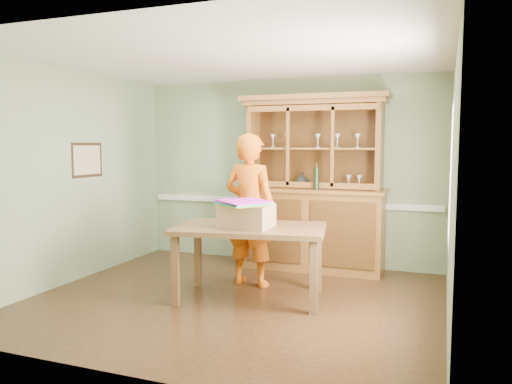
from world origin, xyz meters
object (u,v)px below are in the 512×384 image
at_px(china_hutch, 312,209).
at_px(person, 250,210).
at_px(dining_table, 250,235).
at_px(cardboard_box, 247,216).

xyz_separation_m(china_hutch, person, (-0.51, -1.08, 0.10)).
height_order(dining_table, person, person).
relative_size(china_hutch, cardboard_box, 4.45).
bearing_deg(person, cardboard_box, 115.29).
relative_size(cardboard_box, person, 0.29).
bearing_deg(cardboard_box, china_hutch, 79.27).
xyz_separation_m(china_hutch, dining_table, (-0.31, -1.60, -0.11)).
height_order(dining_table, cardboard_box, cardboard_box).
bearing_deg(china_hutch, person, -115.45).
distance_m(china_hutch, cardboard_box, 1.71).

